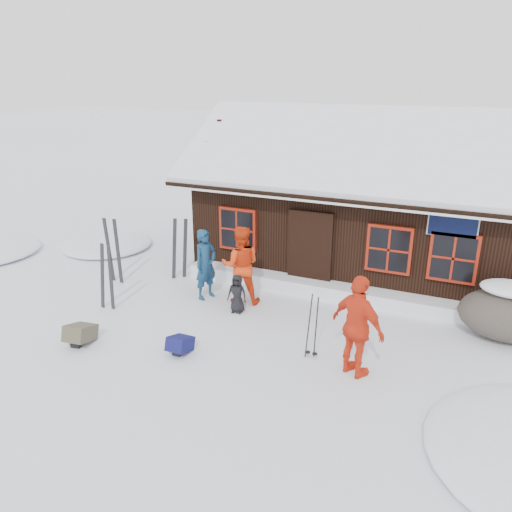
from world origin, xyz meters
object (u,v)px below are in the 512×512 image
object	(u,v)px
skier_orange_right	(358,327)
backpack_blue	(180,347)
boulder	(507,313)
backpack_olive	(81,336)
skier_orange_left	(241,265)
ski_pair_left	(107,278)
ski_poles	(312,327)
skier_crouched	(237,294)
skier_teal	(206,264)

from	to	relation	value
skier_orange_right	backpack_blue	size ratio (longest dim) A/B	3.84
boulder	backpack_olive	bearing A→B (deg)	-154.35
skier_orange_left	ski_pair_left	world-z (taller)	skier_orange_left
skier_orange_right	ski_pair_left	bearing A→B (deg)	24.69
skier_orange_left	ski_poles	distance (m)	2.88
skier_crouched	backpack_blue	bearing A→B (deg)	-103.41
skier_teal	ski_pair_left	world-z (taller)	skier_teal
skier_orange_right	boulder	distance (m)	3.63
skier_teal	skier_orange_left	size ratio (longest dim) A/B	0.92
skier_orange_left	backpack_olive	size ratio (longest dim) A/B	3.19
boulder	ski_poles	bearing A→B (deg)	-145.53
ski_poles	skier_crouched	bearing A→B (deg)	151.78
skier_crouched	boulder	size ratio (longest dim) A/B	0.49
boulder	backpack_blue	distance (m)	6.67
skier_orange_right	ski_poles	distance (m)	1.00
boulder	backpack_olive	world-z (taller)	boulder
skier_crouched	boulder	xyz separation A→B (m)	(5.58, 1.18, 0.10)
skier_orange_right	ski_pair_left	xyz separation A→B (m)	(-5.87, 0.35, -0.19)
skier_crouched	ski_poles	xyz separation A→B (m)	(2.16, -1.16, 0.18)
boulder	skier_crouched	bearing A→B (deg)	-168.04
skier_orange_left	skier_crouched	bearing A→B (deg)	84.05
skier_orange_left	skier_orange_right	xyz separation A→B (m)	(3.23, -1.94, 0.02)
skier_orange_left	ski_pair_left	distance (m)	3.09
backpack_olive	skier_crouched	bearing A→B (deg)	41.33
skier_teal	skier_orange_left	xyz separation A→B (m)	(0.88, 0.11, 0.08)
skier_crouched	backpack_blue	size ratio (longest dim) A/B	1.82
boulder	ski_poles	size ratio (longest dim) A/B	1.39
skier_teal	backpack_olive	bearing A→B (deg)	176.62
skier_teal	ski_poles	distance (m)	3.58
ski_pair_left	boulder	bearing A→B (deg)	21.25
skier_orange_right	backpack_blue	world-z (taller)	skier_orange_right
backpack_olive	backpack_blue	bearing A→B (deg)	6.67
backpack_blue	backpack_olive	world-z (taller)	backpack_olive
ski_pair_left	backpack_olive	xyz separation A→B (m)	(0.53, -1.52, -0.61)
skier_teal	backpack_olive	size ratio (longest dim) A/B	2.92
skier_orange_right	backpack_olive	distance (m)	5.53
skier_orange_right	skier_crouched	xyz separation A→B (m)	(-3.07, 1.41, -0.51)
backpack_blue	boulder	bearing A→B (deg)	29.05
ski_pair_left	backpack_olive	bearing A→B (deg)	-64.62
skier_crouched	ski_pair_left	xyz separation A→B (m)	(-2.80, -1.07, 0.31)
skier_crouched	backpack_olive	size ratio (longest dim) A/B	1.54
skier_orange_left	boulder	world-z (taller)	skier_orange_left
skier_orange_left	skier_crouched	size ratio (longest dim) A/B	2.07
skier_crouched	ski_pair_left	distance (m)	3.01
skier_teal	backpack_blue	bearing A→B (deg)	-143.08
skier_teal	skier_orange_right	size ratio (longest dim) A/B	0.90
boulder	ski_poles	distance (m)	4.14
skier_teal	backpack_olive	distance (m)	3.32
backpack_olive	boulder	bearing A→B (deg)	18.27
boulder	skier_orange_right	bearing A→B (deg)	-133.99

